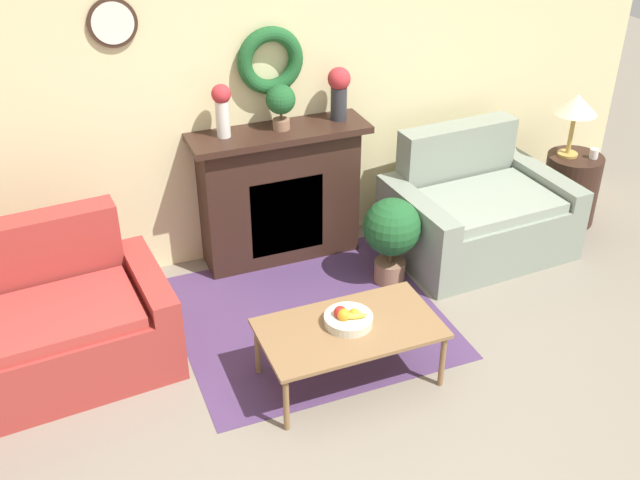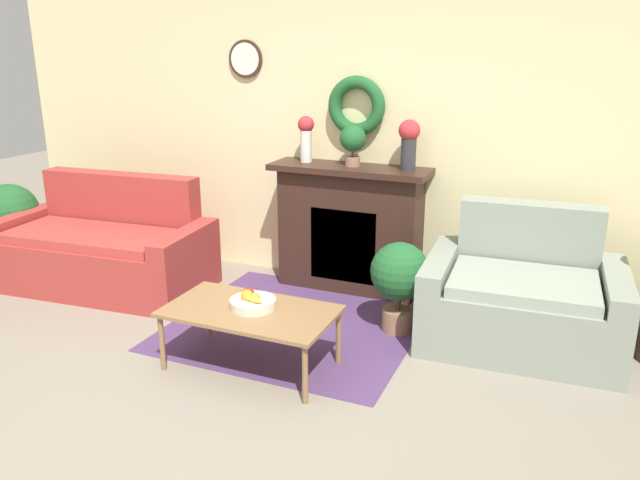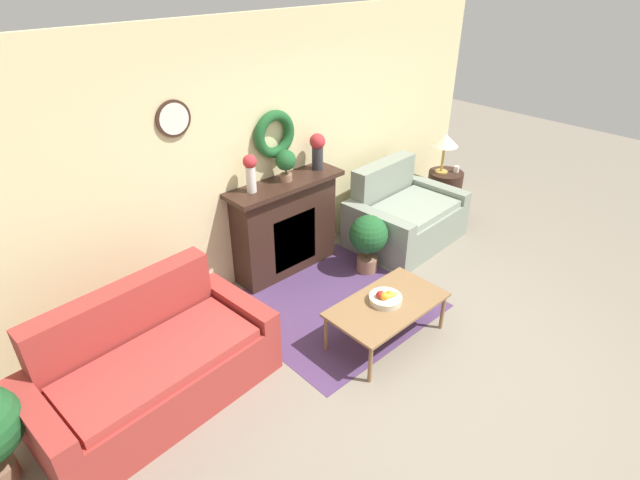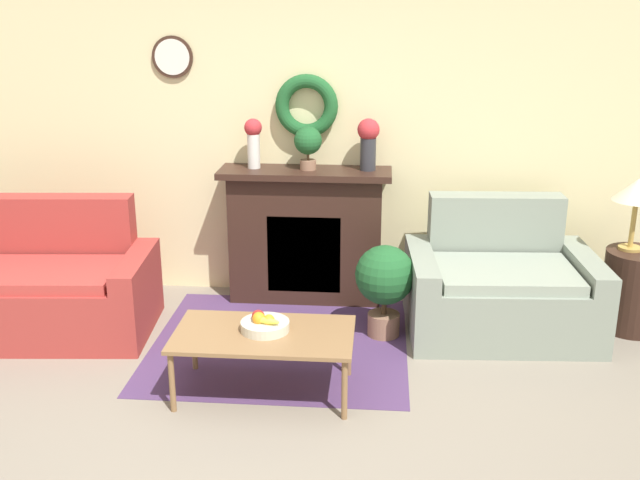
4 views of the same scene
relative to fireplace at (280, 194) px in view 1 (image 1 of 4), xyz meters
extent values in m
plane|color=gray|center=(-0.13, -2.20, -0.55)|extent=(16.00, 16.00, 0.00)
cube|color=#4C335B|center=(-0.10, -0.86, -0.54)|extent=(1.80, 1.72, 0.01)
cube|color=beige|center=(-0.13, 0.21, 0.80)|extent=(6.80, 0.06, 2.70)
cylinder|color=#382319|center=(-1.05, 0.16, 1.37)|extent=(0.32, 0.02, 0.32)
cylinder|color=white|center=(-1.05, 0.15, 1.37)|extent=(0.27, 0.01, 0.27)
torus|color=#1E5628|center=(0.00, 0.12, 1.01)|extent=(0.49, 0.11, 0.49)
cube|color=#331E16|center=(0.00, 0.01, -0.03)|extent=(1.20, 0.34, 1.03)
cube|color=black|center=(0.00, -0.15, -0.12)|extent=(0.58, 0.02, 0.62)
cube|color=orange|center=(0.00, -0.16, -0.19)|extent=(0.46, 0.01, 0.34)
cube|color=#331E16|center=(0.00, -0.03, 0.51)|extent=(1.34, 0.41, 0.05)
cube|color=#9E332D|center=(-1.99, -0.92, -0.32)|extent=(1.56, 0.81, 0.45)
cube|color=#9E332D|center=(-2.02, -0.47, -0.07)|extent=(1.52, 0.32, 0.95)
cube|color=#9E332D|center=(-1.16, -0.75, -0.25)|extent=(0.24, 0.90, 0.59)
cube|color=#AD3832|center=(-1.99, -0.92, -0.06)|extent=(1.49, 0.75, 0.08)
cube|color=gray|center=(1.49, -0.62, -0.32)|extent=(1.04, 0.81, 0.45)
cube|color=gray|center=(1.47, -0.13, -0.08)|extent=(1.01, 0.27, 0.94)
cube|color=gray|center=(0.90, -0.54, -0.25)|extent=(0.22, 0.98, 0.59)
cube|color=gray|center=(2.07, -0.48, -0.25)|extent=(0.22, 0.98, 0.59)
cube|color=gray|center=(1.49, -0.62, -0.05)|extent=(1.00, 0.75, 0.08)
cube|color=olive|center=(-0.10, -1.56, -0.15)|extent=(1.10, 0.62, 0.03)
cylinder|color=olive|center=(-0.61, -1.83, -0.36)|extent=(0.04, 0.04, 0.38)
cylinder|color=olive|center=(0.41, -1.83, -0.36)|extent=(0.04, 0.04, 0.38)
cylinder|color=olive|center=(-0.61, -1.29, -0.36)|extent=(0.04, 0.04, 0.38)
cylinder|color=olive|center=(0.41, -1.29, -0.36)|extent=(0.04, 0.04, 0.38)
cylinder|color=beige|center=(-0.10, -1.53, -0.11)|extent=(0.30, 0.30, 0.06)
sphere|color=#B2231E|center=(-0.14, -1.51, -0.06)|extent=(0.08, 0.08, 0.08)
sphere|color=orange|center=(-0.07, -1.55, -0.06)|extent=(0.07, 0.07, 0.07)
sphere|color=orange|center=(-0.14, -1.54, -0.06)|extent=(0.08, 0.08, 0.08)
ellipsoid|color=yellow|center=(-0.08, -1.57, -0.06)|extent=(0.17, 0.08, 0.04)
cylinder|color=#331E16|center=(2.48, -0.38, -0.25)|extent=(0.46, 0.46, 0.60)
cylinder|color=#B28E42|center=(2.42, -0.33, 0.07)|extent=(0.17, 0.17, 0.02)
cylinder|color=#B28E42|center=(2.42, -0.33, 0.25)|extent=(0.04, 0.04, 0.35)
cone|color=beige|center=(2.42, -0.33, 0.51)|extent=(0.35, 0.35, 0.16)
cylinder|color=silver|center=(2.58, -0.46, 0.10)|extent=(0.07, 0.07, 0.08)
cylinder|color=silver|center=(-0.40, 0.01, 0.67)|extent=(0.10, 0.10, 0.27)
sphere|color=#B72D33|center=(-0.40, 0.01, 0.86)|extent=(0.14, 0.14, 0.14)
cylinder|color=#2D2D33|center=(0.49, 0.01, 0.66)|extent=(0.12, 0.12, 0.25)
sphere|color=#B72D33|center=(0.49, 0.01, 0.85)|extent=(0.17, 0.17, 0.17)
cylinder|color=#8E664C|center=(0.02, -0.01, 0.57)|extent=(0.12, 0.12, 0.08)
cylinder|color=#4C3823|center=(0.02, -0.01, 0.64)|extent=(0.02, 0.02, 0.06)
sphere|color=#1E5628|center=(0.02, -0.01, 0.76)|extent=(0.22, 0.22, 0.22)
cylinder|color=#8E664C|center=(0.64, -0.66, -0.46)|extent=(0.23, 0.23, 0.17)
cylinder|color=#4C3823|center=(0.64, -0.66, -0.32)|extent=(0.04, 0.04, 0.12)
sphere|color=#1E5628|center=(0.64, -0.66, -0.08)|extent=(0.43, 0.43, 0.43)
camera|label=1|loc=(-1.62, -4.86, 2.65)|focal=42.00mm
camera|label=2|loc=(1.77, -4.79, 1.51)|focal=35.00mm
camera|label=3|loc=(-3.00, -3.79, 2.61)|focal=28.00mm
camera|label=4|loc=(0.59, -5.69, 1.81)|focal=42.00mm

